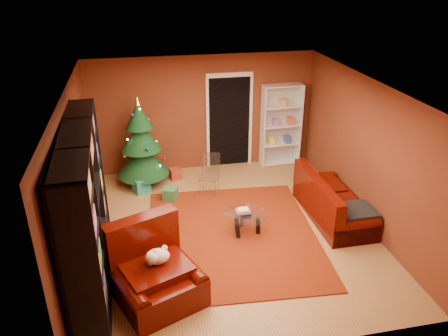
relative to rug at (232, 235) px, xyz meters
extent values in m
cube|color=olive|center=(-0.03, 0.19, -0.03)|extent=(5.00, 5.50, 0.05)
cube|color=silver|center=(-0.03, 0.19, 2.62)|extent=(5.00, 5.50, 0.05)
cube|color=brown|center=(-0.03, 2.97, 1.29)|extent=(5.00, 0.05, 2.60)
cube|color=brown|center=(-2.55, 0.19, 1.29)|extent=(0.05, 5.50, 2.60)
cube|color=brown|center=(2.50, 0.19, 1.29)|extent=(0.05, 5.50, 2.60)
cube|color=maroon|center=(0.00, 0.00, 0.00)|extent=(3.14, 3.59, 0.02)
cube|color=teal|center=(-1.52, 1.98, 0.14)|extent=(0.41, 0.41, 0.31)
cube|color=#2C6F3D|center=(-0.95, 1.50, 0.12)|extent=(0.34, 0.34, 0.26)
cube|color=maroon|center=(-0.76, 2.43, 0.11)|extent=(0.29, 0.29, 0.24)
camera|label=1|loc=(-1.44, -6.28, 4.39)|focal=35.00mm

